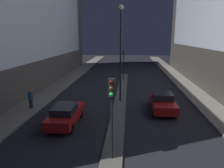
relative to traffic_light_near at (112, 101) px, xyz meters
The scene contains 7 objects.
median_strip 11.50m from the traffic_light_near, 90.00° to the left, with size 1.12×28.68×0.12m.
traffic_light_near is the anchor object (origin of this frame).
traffic_light_mid 20.36m from the traffic_light_near, 90.00° to the left, with size 0.32×0.42×4.16m.
street_lamp 10.33m from the traffic_light_near, 90.00° to the left, with size 0.46×0.46×8.78m.
car_left_lane 6.23m from the traffic_light_near, 129.65° to the left, with size 1.73×4.62×1.47m.
car_right_lane 8.98m from the traffic_light_near, 64.99° to the left, with size 1.87×4.34×1.52m.
pedestrian_on_left_sidewalk 10.67m from the traffic_light_near, 136.11° to the left, with size 0.39×0.39×1.63m.
Camera 1 is at (0.82, -5.73, 6.23)m, focal length 35.00 mm.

